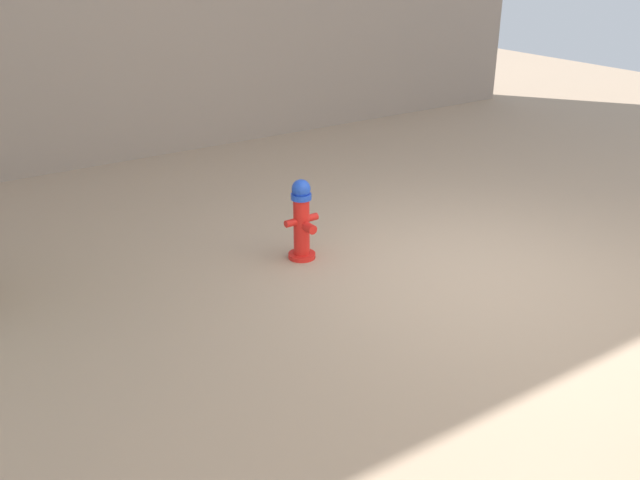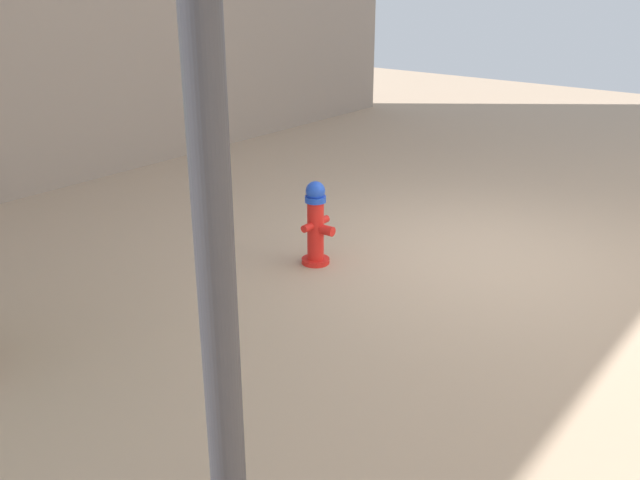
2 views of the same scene
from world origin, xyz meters
name	(u,v)px [view 2 (image 2 of 2)]	position (x,y,z in m)	size (l,w,h in m)	color
ground_plane	(481,255)	(0.00, 0.00, 0.00)	(23.40, 23.40, 0.00)	tan
fire_hydrant	(316,223)	(1.25, 1.26, 0.44)	(0.36, 0.39, 0.88)	red
street_lamp	(205,97)	(-1.20, 4.89, 2.47)	(0.36, 0.36, 3.98)	#2D2D33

